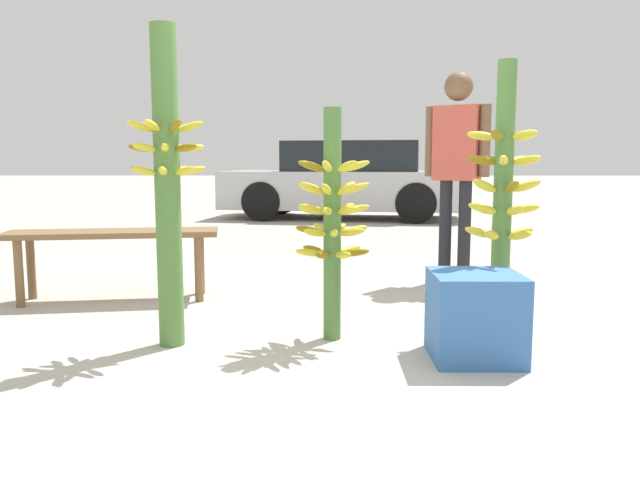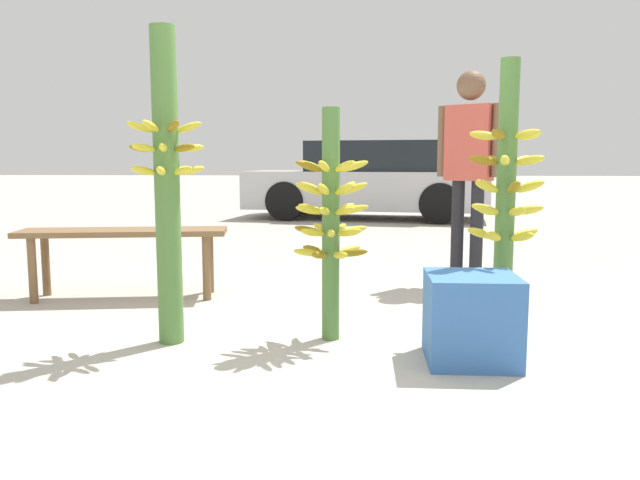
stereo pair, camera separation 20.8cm
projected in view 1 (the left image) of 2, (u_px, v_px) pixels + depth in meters
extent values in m
plane|color=#B2AA9E|center=(350.00, 353.00, 3.30)|extent=(80.00, 80.00, 0.00)
cylinder|color=#4C7A38|center=(168.00, 189.00, 3.35)|extent=(0.14, 0.14, 1.72)
ellipsoid|color=gold|center=(147.00, 127.00, 3.37)|extent=(0.15, 0.10, 0.08)
ellipsoid|color=gold|center=(140.00, 126.00, 3.26)|extent=(0.15, 0.09, 0.08)
ellipsoid|color=gold|center=(152.00, 125.00, 3.18)|extent=(0.08, 0.15, 0.08)
ellipsoid|color=olive|center=(175.00, 126.00, 3.20)|extent=(0.12, 0.14, 0.08)
ellipsoid|color=gold|center=(190.00, 127.00, 3.30)|extent=(0.15, 0.05, 0.08)
ellipsoid|color=gold|center=(186.00, 128.00, 3.41)|extent=(0.13, 0.14, 0.08)
ellipsoid|color=gold|center=(167.00, 128.00, 3.44)|extent=(0.06, 0.15, 0.08)
ellipsoid|color=gold|center=(145.00, 147.00, 3.22)|extent=(0.12, 0.14, 0.06)
ellipsoid|color=gold|center=(165.00, 147.00, 3.19)|extent=(0.07, 0.15, 0.06)
ellipsoid|color=olive|center=(186.00, 148.00, 3.26)|extent=(0.15, 0.10, 0.06)
ellipsoid|color=gold|center=(192.00, 148.00, 3.38)|extent=(0.15, 0.10, 0.06)
ellipsoid|color=gold|center=(178.00, 148.00, 3.45)|extent=(0.07, 0.15, 0.06)
ellipsoid|color=gold|center=(156.00, 148.00, 3.43)|extent=(0.12, 0.14, 0.06)
ellipsoid|color=olive|center=(141.00, 148.00, 3.32)|extent=(0.15, 0.04, 0.06)
ellipsoid|color=olive|center=(143.00, 170.00, 3.35)|extent=(0.15, 0.06, 0.07)
ellipsoid|color=gold|center=(144.00, 171.00, 3.24)|extent=(0.13, 0.13, 0.07)
ellipsoid|color=gold|center=(163.00, 171.00, 3.20)|extent=(0.05, 0.15, 0.07)
ellipsoid|color=gold|center=(185.00, 171.00, 3.26)|extent=(0.14, 0.11, 0.07)
ellipsoid|color=gold|center=(192.00, 170.00, 3.38)|extent=(0.15, 0.08, 0.07)
ellipsoid|color=gold|center=(181.00, 170.00, 3.46)|extent=(0.09, 0.15, 0.07)
ellipsoid|color=gold|center=(160.00, 170.00, 3.45)|extent=(0.11, 0.15, 0.07)
cylinder|color=#4C7A38|center=(332.00, 226.00, 3.49)|extent=(0.10, 0.10, 1.30)
ellipsoid|color=gold|center=(312.00, 166.00, 3.51)|extent=(0.17, 0.11, 0.09)
ellipsoid|color=olive|center=(312.00, 166.00, 3.40)|extent=(0.17, 0.11, 0.09)
ellipsoid|color=gold|center=(327.00, 166.00, 3.33)|extent=(0.08, 0.18, 0.09)
ellipsoid|color=gold|center=(347.00, 166.00, 3.35)|extent=(0.14, 0.16, 0.09)
ellipsoid|color=gold|center=(355.00, 166.00, 3.45)|extent=(0.17, 0.04, 0.09)
ellipsoid|color=gold|center=(346.00, 166.00, 3.54)|extent=(0.14, 0.16, 0.09)
ellipsoid|color=gold|center=(328.00, 166.00, 3.57)|extent=(0.08, 0.18, 0.09)
ellipsoid|color=gold|center=(312.00, 189.00, 3.42)|extent=(0.17, 0.11, 0.09)
ellipsoid|color=gold|center=(327.00, 189.00, 3.35)|extent=(0.08, 0.18, 0.09)
ellipsoid|color=gold|center=(346.00, 189.00, 3.36)|extent=(0.13, 0.16, 0.09)
ellipsoid|color=gold|center=(355.00, 188.00, 3.46)|extent=(0.17, 0.05, 0.09)
ellipsoid|color=gold|center=(346.00, 188.00, 3.56)|extent=(0.14, 0.16, 0.09)
ellipsoid|color=gold|center=(328.00, 187.00, 3.59)|extent=(0.07, 0.18, 0.09)
ellipsoid|color=gold|center=(313.00, 188.00, 3.52)|extent=(0.17, 0.12, 0.09)
ellipsoid|color=gold|center=(312.00, 210.00, 3.42)|extent=(0.17, 0.11, 0.07)
ellipsoid|color=gold|center=(328.00, 211.00, 3.36)|extent=(0.08, 0.18, 0.07)
ellipsoid|color=gold|center=(347.00, 211.00, 3.38)|extent=(0.14, 0.16, 0.07)
ellipsoid|color=gold|center=(355.00, 209.00, 3.48)|extent=(0.17, 0.04, 0.07)
ellipsoid|color=gold|center=(346.00, 208.00, 3.58)|extent=(0.14, 0.16, 0.07)
ellipsoid|color=gold|center=(327.00, 208.00, 3.60)|extent=(0.08, 0.18, 0.07)
ellipsoid|color=gold|center=(312.00, 209.00, 3.53)|extent=(0.17, 0.11, 0.07)
ellipsoid|color=gold|center=(315.00, 232.00, 3.41)|extent=(0.15, 0.15, 0.07)
ellipsoid|color=gold|center=(334.00, 233.00, 3.37)|extent=(0.05, 0.17, 0.07)
ellipsoid|color=gold|center=(352.00, 232.00, 3.42)|extent=(0.16, 0.13, 0.07)
ellipsoid|color=gold|center=(354.00, 230.00, 3.53)|extent=(0.18, 0.09, 0.07)
ellipsoid|color=gold|center=(340.00, 228.00, 3.61)|extent=(0.10, 0.17, 0.07)
ellipsoid|color=gold|center=(321.00, 229.00, 3.61)|extent=(0.12, 0.17, 0.07)
ellipsoid|color=olive|center=(310.00, 230.00, 3.52)|extent=(0.18, 0.07, 0.07)
ellipsoid|color=olive|center=(314.00, 250.00, 3.59)|extent=(0.16, 0.14, 0.06)
ellipsoid|color=gold|center=(310.00, 253.00, 3.48)|extent=(0.18, 0.08, 0.06)
ellipsoid|color=olive|center=(323.00, 255.00, 3.39)|extent=(0.11, 0.17, 0.06)
ellipsoid|color=gold|center=(343.00, 255.00, 3.40)|extent=(0.11, 0.17, 0.06)
ellipsoid|color=olive|center=(355.00, 253.00, 3.48)|extent=(0.18, 0.07, 0.06)
ellipsoid|color=gold|center=(349.00, 250.00, 3.59)|extent=(0.16, 0.14, 0.06)
ellipsoid|color=gold|center=(332.00, 249.00, 3.64)|extent=(0.04, 0.17, 0.06)
cylinder|color=#4C7A38|center=(503.00, 199.00, 3.63)|extent=(0.11, 0.11, 1.58)
ellipsoid|color=gold|center=(498.00, 136.00, 3.71)|extent=(0.05, 0.17, 0.07)
ellipsoid|color=gold|center=(481.00, 136.00, 3.62)|extent=(0.18, 0.10, 0.07)
ellipsoid|color=olive|center=(497.00, 135.00, 3.48)|extent=(0.14, 0.17, 0.07)
ellipsoid|color=gold|center=(525.00, 135.00, 3.48)|extent=(0.14, 0.17, 0.07)
ellipsoid|color=gold|center=(524.00, 136.00, 3.63)|extent=(0.18, 0.10, 0.07)
ellipsoid|color=olive|center=(481.00, 160.00, 3.60)|extent=(0.17, 0.05, 0.08)
ellipsoid|color=gold|center=(503.00, 160.00, 3.48)|extent=(0.10, 0.18, 0.08)
ellipsoid|color=gold|center=(527.00, 160.00, 3.52)|extent=(0.17, 0.14, 0.08)
ellipsoid|color=gold|center=(518.00, 160.00, 3.68)|extent=(0.17, 0.14, 0.08)
ellipsoid|color=olive|center=(491.00, 160.00, 3.73)|extent=(0.10, 0.18, 0.08)
ellipsoid|color=olive|center=(512.00, 187.00, 3.49)|extent=(0.07, 0.18, 0.10)
ellipsoid|color=gold|center=(526.00, 186.00, 3.59)|extent=(0.18, 0.08, 0.10)
ellipsoid|color=gold|center=(509.00, 185.00, 3.73)|extent=(0.13, 0.17, 0.10)
ellipsoid|color=gold|center=(484.00, 185.00, 3.72)|extent=(0.15, 0.16, 0.10)
ellipsoid|color=gold|center=(485.00, 186.00, 3.57)|extent=(0.18, 0.12, 0.10)
ellipsoid|color=gold|center=(515.00, 211.00, 3.51)|extent=(0.09, 0.18, 0.08)
ellipsoid|color=gold|center=(525.00, 209.00, 3.63)|extent=(0.17, 0.06, 0.08)
ellipsoid|color=gold|center=(504.00, 207.00, 3.76)|extent=(0.11, 0.18, 0.08)
ellipsoid|color=gold|center=(481.00, 208.00, 3.72)|extent=(0.17, 0.15, 0.08)
ellipsoid|color=gold|center=(487.00, 210.00, 3.56)|extent=(0.17, 0.14, 0.08)
ellipsoid|color=gold|center=(492.00, 235.00, 3.55)|extent=(0.15, 0.17, 0.09)
ellipsoid|color=gold|center=(520.00, 235.00, 3.55)|extent=(0.14, 0.17, 0.09)
ellipsoid|color=gold|center=(521.00, 232.00, 3.69)|extent=(0.18, 0.09, 0.09)
ellipsoid|color=gold|center=(496.00, 231.00, 3.78)|extent=(0.06, 0.17, 0.09)
ellipsoid|color=gold|center=(478.00, 232.00, 3.70)|extent=(0.18, 0.11, 0.09)
cylinder|color=black|center=(445.00, 231.00, 5.21)|extent=(0.14, 0.14, 0.85)
cylinder|color=black|center=(464.00, 232.00, 5.12)|extent=(0.14, 0.14, 0.85)
cube|color=#BF4C3F|center=(457.00, 143.00, 5.08)|extent=(0.40, 0.33, 0.60)
cylinder|color=brown|center=(431.00, 142.00, 5.20)|extent=(0.12, 0.12, 0.57)
cylinder|color=brown|center=(485.00, 141.00, 4.95)|extent=(0.12, 0.12, 0.57)
sphere|color=brown|center=(459.00, 86.00, 5.02)|extent=(0.23, 0.23, 0.23)
cube|color=brown|center=(113.00, 233.00, 4.50)|extent=(1.53, 0.60, 0.04)
cylinder|color=brown|center=(31.00, 267.00, 4.57)|extent=(0.06, 0.06, 0.47)
cylinder|color=brown|center=(200.00, 263.00, 4.75)|extent=(0.06, 0.06, 0.47)
cylinder|color=brown|center=(19.00, 274.00, 4.31)|extent=(0.06, 0.06, 0.47)
cylinder|color=brown|center=(199.00, 269.00, 4.49)|extent=(0.06, 0.06, 0.47)
cube|color=#B7B7BC|center=(343.00, 190.00, 11.02)|extent=(4.37, 2.29, 0.65)
cube|color=black|center=(353.00, 156.00, 10.92)|extent=(2.50, 1.87, 0.51)
cylinder|color=black|center=(262.00, 201.00, 10.52)|extent=(0.69, 0.30, 0.66)
cylinder|color=black|center=(282.00, 196.00, 11.99)|extent=(0.69, 0.30, 0.66)
cylinder|color=black|center=(416.00, 203.00, 10.10)|extent=(0.69, 0.30, 0.66)
cylinder|color=black|center=(417.00, 198.00, 11.57)|extent=(0.69, 0.30, 0.66)
cube|color=#386BB2|center=(475.00, 316.00, 3.19)|extent=(0.45, 0.45, 0.45)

